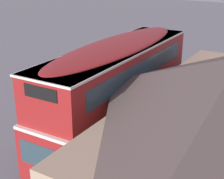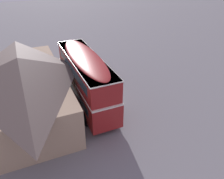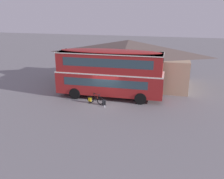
{
  "view_description": "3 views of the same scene",
  "coord_description": "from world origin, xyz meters",
  "px_view_note": "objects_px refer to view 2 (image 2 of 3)",
  "views": [
    {
      "loc": [
        12.42,
        8.81,
        8.09
      ],
      "look_at": [
        -0.46,
        0.72,
        2.27
      ],
      "focal_mm": 54.24,
      "sensor_mm": 36.0,
      "label": 1
    },
    {
      "loc": [
        -17.44,
        5.99,
        12.15
      ],
      "look_at": [
        -1.74,
        -0.44,
        1.97
      ],
      "focal_mm": 36.11,
      "sensor_mm": 36.0,
      "label": 2
    },
    {
      "loc": [
        6.07,
        -20.89,
        8.4
      ],
      "look_at": [
        0.76,
        -0.39,
        1.43
      ],
      "focal_mm": 39.32,
      "sensor_mm": 36.0,
      "label": 3
    }
  ],
  "objects_px": {
    "double_decker_bus": "(86,77)",
    "touring_bicycle": "(110,99)",
    "backpack_on_ground": "(109,94)",
    "water_bottle_clear_plastic": "(113,94)"
  },
  "relations": [
    {
      "from": "double_decker_bus",
      "to": "backpack_on_ground",
      "type": "distance_m",
      "value": 3.24
    },
    {
      "from": "backpack_on_ground",
      "to": "water_bottle_clear_plastic",
      "type": "xyz_separation_m",
      "value": [
        0.19,
        -0.48,
        -0.18
      ]
    },
    {
      "from": "double_decker_bus",
      "to": "touring_bicycle",
      "type": "bearing_deg",
      "value": -114.83
    },
    {
      "from": "double_decker_bus",
      "to": "backpack_on_ground",
      "type": "xyz_separation_m",
      "value": [
        0.06,
        -2.22,
        -2.36
      ]
    },
    {
      "from": "backpack_on_ground",
      "to": "water_bottle_clear_plastic",
      "type": "relative_size",
      "value": 2.36
    },
    {
      "from": "backpack_on_ground",
      "to": "double_decker_bus",
      "type": "bearing_deg",
      "value": 91.51
    },
    {
      "from": "touring_bicycle",
      "to": "water_bottle_clear_plastic",
      "type": "distance_m",
      "value": 1.39
    },
    {
      "from": "double_decker_bus",
      "to": "backpack_on_ground",
      "type": "bearing_deg",
      "value": -88.49
    },
    {
      "from": "touring_bicycle",
      "to": "backpack_on_ground",
      "type": "relative_size",
      "value": 3.06
    },
    {
      "from": "backpack_on_ground",
      "to": "water_bottle_clear_plastic",
      "type": "distance_m",
      "value": 0.54
    }
  ]
}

